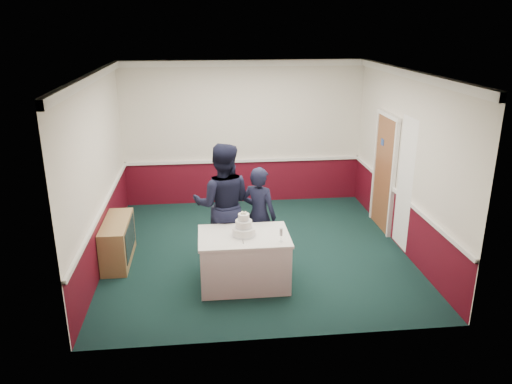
{
  "coord_description": "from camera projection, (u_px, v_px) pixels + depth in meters",
  "views": [
    {
      "loc": [
        -0.84,
        -7.7,
        3.74
      ],
      "look_at": [
        -0.02,
        -0.1,
        1.1
      ],
      "focal_mm": 35.0,
      "sensor_mm": 36.0,
      "label": 1
    }
  ],
  "objects": [
    {
      "name": "person_woman",
      "position": [
        259.0,
        215.0,
        7.93
      ],
      "size": [
        0.7,
        0.64,
        1.6
      ],
      "primitive_type": "imported",
      "rotation": [
        0.0,
        0.0,
        2.55
      ],
      "color": "black",
      "rests_on": "ground"
    },
    {
      "name": "cake_table",
      "position": [
        244.0,
        259.0,
        7.36
      ],
      "size": [
        1.32,
        0.92,
        0.79
      ],
      "color": "white",
      "rests_on": "ground"
    },
    {
      "name": "sideboard",
      "position": [
        118.0,
        241.0,
        8.08
      ],
      "size": [
        0.41,
        1.2,
        0.7
      ],
      "color": "#A27E4E",
      "rests_on": "ground"
    },
    {
      "name": "ground",
      "position": [
        256.0,
        251.0,
        8.55
      ],
      "size": [
        5.0,
        5.0,
        0.0
      ],
      "primitive_type": "plane",
      "color": "black",
      "rests_on": "ground"
    },
    {
      "name": "room_shell",
      "position": [
        257.0,
        130.0,
        8.49
      ],
      "size": [
        5.0,
        5.0,
        3.0
      ],
      "color": "silver",
      "rests_on": "ground"
    },
    {
      "name": "person_man",
      "position": [
        223.0,
        204.0,
        7.87
      ],
      "size": [
        1.04,
        0.86,
        1.98
      ],
      "primitive_type": "imported",
      "rotation": [
        0.0,
        0.0,
        3.02
      ],
      "color": "black",
      "rests_on": "ground"
    },
    {
      "name": "cake_knife",
      "position": [
        243.0,
        241.0,
        7.04
      ],
      "size": [
        0.02,
        0.22,
        0.0
      ],
      "primitive_type": "cube",
      "rotation": [
        0.0,
        0.0,
        -0.03
      ],
      "color": "silver",
      "rests_on": "cake_table"
    },
    {
      "name": "wedding_cake",
      "position": [
        244.0,
        228.0,
        7.2
      ],
      "size": [
        0.35,
        0.35,
        0.36
      ],
      "color": "white",
      "rests_on": "cake_table"
    },
    {
      "name": "champagne_flute",
      "position": [
        281.0,
        233.0,
        6.97
      ],
      "size": [
        0.05,
        0.05,
        0.21
      ],
      "color": "silver",
      "rests_on": "cake_table"
    }
  ]
}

